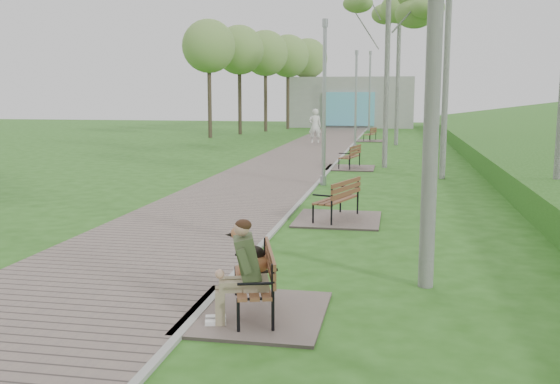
# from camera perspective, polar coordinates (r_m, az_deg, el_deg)

# --- Properties ---
(walkway) EXTENTS (3.50, 67.00, 0.04)m
(walkway) POSITION_cam_1_polar(r_m,az_deg,el_deg) (22.87, 0.41, 2.37)
(walkway) COLOR #73635D
(walkway) RESTS_ON ground
(kerb) EXTENTS (0.10, 67.00, 0.05)m
(kerb) POSITION_cam_1_polar(r_m,az_deg,el_deg) (22.63, 4.78, 2.28)
(kerb) COLOR #999993
(kerb) RESTS_ON ground
(building_north) EXTENTS (10.00, 5.20, 4.00)m
(building_north) POSITION_cam_1_polar(r_m,az_deg,el_deg) (51.98, 6.53, 8.16)
(building_north) COLOR #9E9E99
(building_north) RESTS_ON ground
(bench_main) EXTENTS (1.64, 1.82, 1.43)m
(bench_main) POSITION_cam_1_polar(r_m,az_deg,el_deg) (7.52, -2.92, -8.37)
(bench_main) COLOR #73635D
(bench_main) RESTS_ON ground
(bench_second) EXTENTS (1.76, 1.95, 1.08)m
(bench_second) POSITION_cam_1_polar(r_m,az_deg,el_deg) (13.20, 5.18, -1.73)
(bench_second) COLOR #73635D
(bench_second) RESTS_ON ground
(bench_third) EXTENTS (1.69, 1.87, 1.03)m
(bench_third) POSITION_cam_1_polar(r_m,az_deg,el_deg) (22.49, 6.38, 2.63)
(bench_third) COLOR #73635D
(bench_third) RESTS_ON ground
(bench_far) EXTENTS (1.57, 1.74, 0.96)m
(bench_far) POSITION_cam_1_polar(r_m,az_deg,el_deg) (35.82, 8.22, 4.89)
(bench_far) COLOR #73635D
(bench_far) RESTS_ON ground
(lamp_post_second) EXTENTS (0.18, 0.18, 4.73)m
(lamp_post_second) POSITION_cam_1_polar(r_m,az_deg,el_deg) (18.09, 4.06, 7.57)
(lamp_post_second) COLOR #999BA1
(lamp_post_second) RESTS_ON ground
(lamp_post_third) EXTENTS (0.18, 0.18, 4.69)m
(lamp_post_third) POSITION_cam_1_polar(r_m,az_deg,el_deg) (30.14, 6.94, 8.01)
(lamp_post_third) COLOR #999BA1
(lamp_post_third) RESTS_ON ground
(lamp_post_far) EXTENTS (0.22, 0.22, 5.74)m
(lamp_post_far) POSITION_cam_1_polar(r_m,az_deg,el_deg) (46.56, 8.20, 8.89)
(lamp_post_far) COLOR #999BA1
(lamp_post_far) RESTS_ON ground
(pedestrian_near) EXTENTS (0.76, 0.58, 1.87)m
(pedestrian_near) POSITION_cam_1_polar(r_m,az_deg,el_deg) (33.89, 3.22, 6.03)
(pedestrian_near) COLOR white
(pedestrian_near) RESTS_ON ground
(birch_distant_a) EXTENTS (2.97, 2.97, 9.94)m
(birch_distant_a) POSITION_cam_1_polar(r_m,az_deg,el_deg) (36.48, 9.82, 16.94)
(birch_distant_a) COLOR silver
(birch_distant_a) RESTS_ON ground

